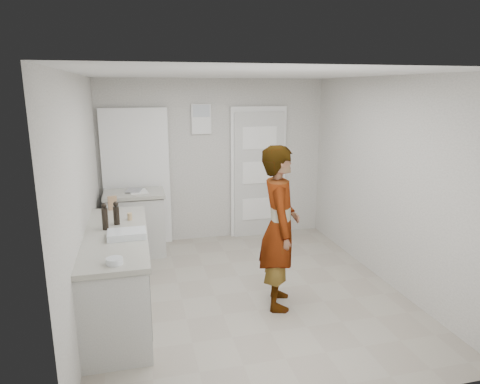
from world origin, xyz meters
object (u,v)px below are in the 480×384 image
object	(u,v)px
cake_mix_box	(112,203)
egg_bowl	(114,261)
person	(279,228)
baking_dish	(127,234)
oil_cruet_b	(105,217)
oil_cruet_a	(116,214)
spice_jar	(130,217)

from	to	relation	value
cake_mix_box	egg_bowl	bearing A→B (deg)	-100.69
person	baking_dish	size ratio (longest dim) A/B	4.78
oil_cruet_b	baking_dish	world-z (taller)	oil_cruet_b
oil_cruet_a	baking_dish	bearing A→B (deg)	-76.21
person	oil_cruet_b	xyz separation A→B (m)	(-1.81, 0.29, 0.17)
spice_jar	baking_dish	size ratio (longest dim) A/B	0.22
egg_bowl	person	bearing A→B (deg)	21.32
spice_jar	egg_bowl	bearing A→B (deg)	-95.67
spice_jar	oil_cruet_b	distance (m)	0.38
oil_cruet_b	spice_jar	bearing A→B (deg)	48.92
spice_jar	person	bearing A→B (deg)	-20.18
oil_cruet_a	egg_bowl	distance (m)	1.10
person	oil_cruet_a	size ratio (longest dim) A/B	6.95
spice_jar	oil_cruet_a	bearing A→B (deg)	-135.89
spice_jar	oil_cruet_a	world-z (taller)	oil_cruet_a
oil_cruet_b	baking_dish	bearing A→B (deg)	-53.78
cake_mix_box	person	bearing A→B (deg)	-44.19
egg_bowl	spice_jar	bearing A→B (deg)	84.33
spice_jar	oil_cruet_b	xyz separation A→B (m)	(-0.24, -0.28, 0.10)
cake_mix_box	oil_cruet_a	xyz separation A→B (m)	(0.07, -0.61, 0.04)
oil_cruet_a	oil_cruet_b	bearing A→B (deg)	-126.12
spice_jar	egg_bowl	distance (m)	1.24
spice_jar	oil_cruet_a	size ratio (longest dim) A/B	0.31
person	oil_cruet_a	bearing A→B (deg)	90.10
person	baking_dish	bearing A→B (deg)	104.78
spice_jar	oil_cruet_b	world-z (taller)	oil_cruet_b
baking_dish	egg_bowl	world-z (taller)	baking_dish
person	baking_dish	xyz separation A→B (m)	(-1.59, -0.00, 0.06)
oil_cruet_b	baking_dish	xyz separation A→B (m)	(0.22, -0.30, -0.11)
oil_cruet_b	egg_bowl	distance (m)	0.97
spice_jar	cake_mix_box	bearing A→B (deg)	112.74
oil_cruet_a	oil_cruet_b	distance (m)	0.18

